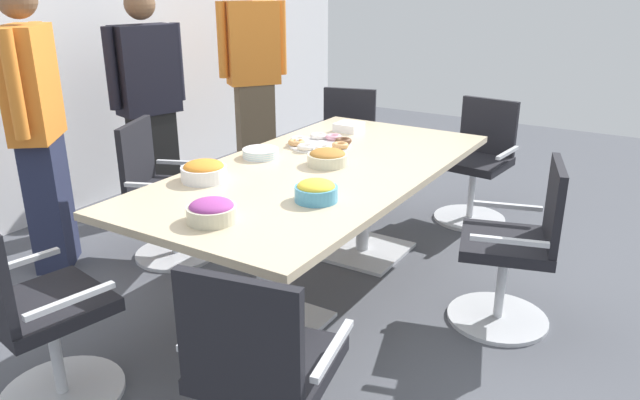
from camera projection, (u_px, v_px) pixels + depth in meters
name	position (u px, v px, depth m)	size (l,w,h in m)	color
ground_plane	(320.00, 285.00, 3.72)	(10.00, 10.00, 0.01)	#4C4F56
back_wall	(40.00, 31.00, 4.41)	(8.00, 0.10, 2.80)	white
conference_table	(320.00, 188.00, 3.50)	(2.40, 1.20, 0.75)	#CCB793
office_chair_0	(263.00, 385.00, 2.16)	(0.64, 0.64, 0.91)	silver
office_chair_1	(515.00, 254.00, 3.18)	(0.67, 0.67, 0.91)	silver
office_chair_2	(477.00, 168.00, 4.60)	(0.59, 0.59, 0.91)	silver
office_chair_3	(344.00, 153.00, 4.99)	(0.66, 0.66, 0.91)	silver
office_chair_4	(164.00, 198.00, 3.97)	(0.71, 0.71, 0.91)	silver
office_chair_5	(37.00, 322.00, 2.55)	(0.63, 0.63, 0.91)	silver
person_standing_0	(37.00, 125.00, 3.66)	(0.52, 0.45, 1.77)	#232842
person_standing_1	(149.00, 103.00, 4.52)	(0.61, 0.33, 1.70)	black
person_standing_2	(254.00, 73.00, 5.31)	(0.54, 0.44, 1.85)	brown
snack_bowl_chips_orange	(204.00, 171.00, 3.21)	(0.24, 0.24, 0.11)	white
snack_bowl_chips_yellow	(316.00, 191.00, 2.92)	(0.21, 0.21, 0.11)	#4C9EC6
snack_bowl_pretzels	(327.00, 157.00, 3.48)	(0.23, 0.23, 0.10)	beige
snack_bowl_candy_mix	(212.00, 211.00, 2.68)	(0.22, 0.22, 0.10)	beige
donut_platter	(320.00, 143.00, 3.88)	(0.41, 0.41, 0.04)	white
plate_stack	(261.00, 153.00, 3.63)	(0.22, 0.22, 0.05)	white
napkin_pile	(349.00, 127.00, 4.26)	(0.17, 0.17, 0.06)	white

